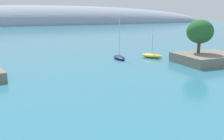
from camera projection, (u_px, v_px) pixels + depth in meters
The scene contains 5 objects.
shore_outcrop at pixel (208, 58), 57.07m from camera, with size 13.71×10.89×2.12m, color gray.
tree_clump_shore at pixel (200, 32), 56.89m from camera, with size 6.06×6.06×7.69m.
distant_ridge at pixel (44, 24), 242.69m from camera, with size 370.61×63.95×35.91m, color #8E99AD.
sailboat_navy_near_shore at pixel (119, 57), 62.26m from camera, with size 2.68×6.05×10.52m.
sailboat_yellow_mid_mooring at pixel (152, 55), 63.56m from camera, with size 5.13×5.84×7.60m.
Camera 1 is at (-12.71, -10.74, 11.41)m, focal length 39.81 mm.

